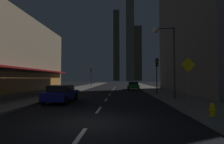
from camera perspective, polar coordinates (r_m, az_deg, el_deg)
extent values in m
cube|color=black|center=(39.78, 0.99, -5.16)|extent=(78.00, 136.00, 0.10)
cube|color=#605E59|center=(40.14, 11.06, -4.91)|extent=(4.00, 76.00, 0.15)
cube|color=#605E59|center=(40.63, -8.96, -4.90)|extent=(4.00, 76.00, 0.15)
cube|color=silver|center=(6.20, -11.10, -20.84)|extent=(0.16, 2.20, 0.01)
cube|color=silver|center=(11.17, -4.42, -12.45)|extent=(0.16, 2.20, 0.01)
cube|color=silver|center=(16.28, -2.02, -9.22)|extent=(0.16, 2.20, 0.01)
cube|color=silver|center=(21.44, -0.78, -7.53)|extent=(0.16, 2.20, 0.01)
cube|color=silver|center=(26.61, -0.03, -6.50)|extent=(0.16, 2.20, 0.01)
cube|color=silver|center=(31.79, 0.47, -5.80)|extent=(0.16, 2.20, 0.01)
cube|color=silver|center=(36.98, 0.83, -5.30)|extent=(0.16, 2.20, 0.01)
cube|color=silver|center=(42.17, 1.10, -4.92)|extent=(0.16, 2.20, 0.01)
cube|color=#D88C3F|center=(21.41, -26.13, -3.04)|extent=(0.10, 19.58, 2.20)
cube|color=maroon|center=(21.24, -25.13, 0.72)|extent=(0.90, 20.18, 0.20)
cube|color=slate|center=(28.21, 31.61, 14.44)|extent=(11.00, 20.00, 19.84)
cube|color=#403C30|center=(167.25, 1.51, 8.75)|extent=(5.93, 7.94, 67.66)
cube|color=#605B48|center=(151.62, 6.03, 11.78)|extent=(6.76, 5.52, 77.27)
cube|color=#343227|center=(169.67, 8.42, 6.09)|extent=(8.03, 8.74, 52.91)
cube|color=navy|center=(15.09, -16.55, -7.36)|extent=(1.80, 4.20, 0.65)
cube|color=black|center=(14.86, -16.79, -5.27)|extent=(1.64, 2.00, 0.55)
cylinder|color=black|center=(16.72, -17.81, -7.78)|extent=(0.22, 0.68, 0.68)
cylinder|color=black|center=(16.19, -11.92, -8.02)|extent=(0.22, 0.68, 0.68)
cylinder|color=black|center=(14.16, -21.89, -8.76)|extent=(0.22, 0.68, 0.68)
cylinder|color=black|center=(13.52, -15.02, -9.16)|extent=(0.22, 0.68, 0.68)
sphere|color=white|center=(17.19, -15.99, -6.56)|extent=(0.18, 0.18, 0.18)
sphere|color=white|center=(16.87, -12.43, -6.67)|extent=(0.18, 0.18, 0.18)
cube|color=#1E722D|center=(31.23, 7.06, -4.73)|extent=(1.80, 4.20, 0.65)
cube|color=black|center=(31.01, 7.08, -3.71)|extent=(1.64, 2.00, 0.55)
cylinder|color=black|center=(32.59, 5.34, -5.11)|extent=(0.22, 0.68, 0.68)
cylinder|color=black|center=(32.71, 8.43, -5.09)|extent=(0.22, 0.68, 0.68)
cylinder|color=black|center=(29.80, 5.55, -5.39)|extent=(0.22, 0.68, 0.68)
cylinder|color=black|center=(29.92, 8.94, -5.35)|extent=(0.22, 0.68, 0.68)
sphere|color=white|center=(33.24, 5.86, -4.49)|extent=(0.18, 0.18, 0.18)
sphere|color=white|center=(33.31, 7.76, -4.48)|extent=(0.18, 0.18, 0.18)
cylinder|color=yellow|center=(9.89, 30.54, -11.02)|extent=(0.22, 0.22, 0.55)
sphere|color=yellow|center=(9.85, 30.51, -9.44)|extent=(0.21, 0.21, 0.21)
cylinder|color=yellow|center=(9.93, 30.57, -12.41)|extent=(0.30, 0.30, 0.06)
cylinder|color=yellow|center=(9.82, 29.69, -10.94)|extent=(0.10, 0.10, 0.10)
cylinder|color=yellow|center=(9.96, 31.37, -10.78)|extent=(0.10, 0.10, 0.10)
cylinder|color=gold|center=(27.14, -12.68, -5.47)|extent=(0.22, 0.22, 0.55)
sphere|color=gold|center=(27.12, -12.67, -4.89)|extent=(0.21, 0.21, 0.21)
cylinder|color=gold|center=(27.15, -12.68, -5.99)|extent=(0.30, 0.30, 0.06)
cylinder|color=gold|center=(27.18, -13.00, -5.41)|extent=(0.10, 0.10, 0.10)
cylinder|color=gold|center=(27.10, -12.35, -5.42)|extent=(0.10, 0.10, 0.10)
cylinder|color=#2D2D2D|center=(20.19, 14.69, -1.41)|extent=(0.12, 0.12, 4.20)
cube|color=black|center=(20.08, 14.76, 3.17)|extent=(0.32, 0.24, 0.90)
sphere|color=red|center=(19.98, 14.83, 4.00)|extent=(0.18, 0.18, 0.18)
sphere|color=#F2B20C|center=(19.96, 14.84, 3.20)|extent=(0.18, 0.18, 0.18)
sphere|color=#19D833|center=(19.93, 14.85, 2.40)|extent=(0.18, 0.18, 0.18)
cylinder|color=#2D2D2D|center=(39.94, -6.95, -1.83)|extent=(0.12, 0.12, 4.20)
cube|color=black|center=(39.78, -6.99, 0.48)|extent=(0.32, 0.24, 0.90)
sphere|color=red|center=(39.67, -7.02, 0.89)|extent=(0.18, 0.18, 0.18)
sphere|color=#F2B20C|center=(39.66, -7.02, 0.48)|extent=(0.18, 0.18, 0.18)
sphere|color=#19D833|center=(39.64, -7.02, 0.08)|extent=(0.18, 0.18, 0.18)
cylinder|color=#38383D|center=(16.35, 20.05, 2.86)|extent=(0.16, 0.16, 6.50)
cylinder|color=#38383D|center=(16.70, 17.20, 13.72)|extent=(1.60, 0.12, 0.12)
sphere|color=#FCF7CC|center=(16.50, 14.43, 13.53)|extent=(0.56, 0.56, 0.56)
cylinder|color=slate|center=(11.67, 24.12, -5.17)|extent=(0.08, 0.08, 2.40)
cube|color=yellow|center=(11.66, 24.05, 2.20)|extent=(0.91, 0.03, 0.91)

